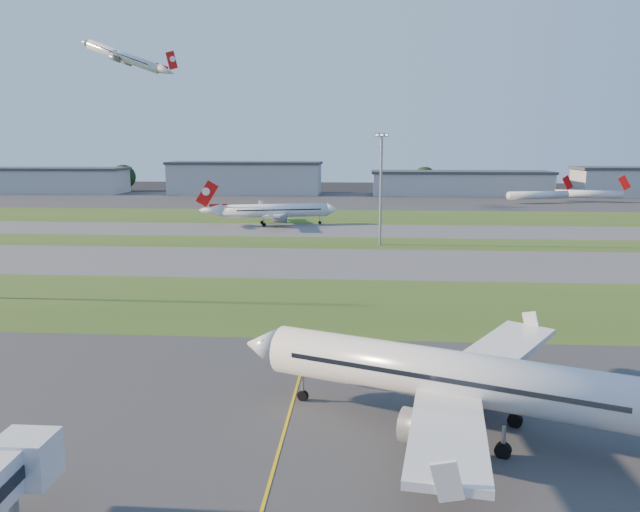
# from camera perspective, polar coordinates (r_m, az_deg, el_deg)

# --- Properties ---
(ground) EXTENTS (700.00, 700.00, 0.00)m
(ground) POSITION_cam_1_polar(r_m,az_deg,el_deg) (45.40, -11.81, -20.97)
(ground) COLOR black
(ground) RESTS_ON ground
(apron_near) EXTENTS (300.00, 70.00, 0.01)m
(apron_near) POSITION_cam_1_polar(r_m,az_deg,el_deg) (45.39, -11.81, -20.97)
(apron_near) COLOR #333335
(apron_near) RESTS_ON ground
(grass_strip_a) EXTENTS (300.00, 34.00, 0.01)m
(grass_strip_a) POSITION_cam_1_polar(r_m,az_deg,el_deg) (92.93, -3.04, -4.36)
(grass_strip_a) COLOR #334D19
(grass_strip_a) RESTS_ON ground
(taxiway_a) EXTENTS (300.00, 32.00, 0.01)m
(taxiway_a) POSITION_cam_1_polar(r_m,az_deg,el_deg) (124.96, -1.16, -0.56)
(taxiway_a) COLOR #515154
(taxiway_a) RESTS_ON ground
(grass_strip_b) EXTENTS (300.00, 18.00, 0.01)m
(grass_strip_b) POSITION_cam_1_polar(r_m,az_deg,el_deg) (149.50, -0.28, 1.22)
(grass_strip_b) COLOR #334D19
(grass_strip_b) RESTS_ON ground
(taxiway_b) EXTENTS (300.00, 26.00, 0.01)m
(taxiway_b) POSITION_cam_1_polar(r_m,az_deg,el_deg) (171.21, 0.29, 2.37)
(taxiway_b) COLOR #515154
(taxiway_b) RESTS_ON ground
(grass_strip_c) EXTENTS (300.00, 40.00, 0.01)m
(grass_strip_c) POSITION_cam_1_polar(r_m,az_deg,el_deg) (203.89, 0.92, 3.63)
(grass_strip_c) COLOR #334D19
(grass_strip_c) RESTS_ON ground
(apron_far) EXTENTS (400.00, 80.00, 0.01)m
(apron_far) POSITION_cam_1_polar(r_m,az_deg,el_deg) (263.51, 1.66, 5.12)
(apron_far) COLOR #333335
(apron_far) RESTS_ON ground
(yellow_line) EXTENTS (0.25, 60.00, 0.02)m
(yellow_line) POSITION_cam_1_polar(r_m,az_deg,el_deg) (44.41, -5.12, -21.55)
(yellow_line) COLOR gold
(yellow_line) RESTS_ON ground
(airliner_parked) EXTENTS (39.59, 33.58, 13.02)m
(airliner_parked) POSITION_cam_1_polar(r_m,az_deg,el_deg) (52.60, 13.30, -10.99)
(airliner_parked) COLOR silver
(airliner_parked) RESTS_ON ground
(airliner_taxiing) EXTENTS (37.22, 31.22, 11.84)m
(airliner_taxiing) POSITION_cam_1_polar(r_m,az_deg,el_deg) (182.09, -4.24, 4.13)
(airliner_taxiing) COLOR silver
(airliner_taxiing) RESTS_ON ground
(airliner_departing) EXTENTS (35.01, 29.73, 10.93)m
(airliner_departing) POSITION_cam_1_polar(r_m,az_deg,el_deg) (256.79, -17.44, 16.97)
(airliner_departing) COLOR silver
(mini_jet_near) EXTENTS (27.88, 10.56, 9.48)m
(mini_jet_near) POSITION_cam_1_polar(r_m,az_deg,el_deg) (265.23, 19.33, 5.29)
(mini_jet_near) COLOR silver
(mini_jet_near) RESTS_ON ground
(mini_jet_far) EXTENTS (28.33, 8.49, 9.48)m
(mini_jet_far) POSITION_cam_1_polar(r_m,az_deg,el_deg) (278.74, 23.40, 5.24)
(mini_jet_far) COLOR silver
(mini_jet_far) RESTS_ON ground
(light_mast_centre) EXTENTS (3.20, 0.70, 25.80)m
(light_mast_centre) POSITION_cam_1_polar(r_m,az_deg,el_deg) (145.53, 5.60, 6.79)
(light_mast_centre) COLOR gray
(light_mast_centre) RESTS_ON ground
(hangar_far_west) EXTENTS (91.80, 23.00, 12.20)m
(hangar_far_west) POSITION_cam_1_polar(r_m,az_deg,el_deg) (334.28, -24.89, 6.31)
(hangar_far_west) COLOR #96989D
(hangar_far_west) RESTS_ON ground
(hangar_west) EXTENTS (71.40, 23.00, 15.20)m
(hangar_west) POSITION_cam_1_polar(r_m,az_deg,el_deg) (298.04, -6.82, 7.11)
(hangar_west) COLOR #96989D
(hangar_west) RESTS_ON ground
(hangar_east) EXTENTS (81.60, 23.00, 11.20)m
(hangar_east) POSITION_cam_1_polar(r_m,az_deg,el_deg) (296.00, 12.69, 6.52)
(hangar_east) COLOR #96989D
(hangar_east) RESTS_ON ground
(tree_west) EXTENTS (12.10, 12.10, 13.20)m
(tree_west) POSITION_cam_1_polar(r_m,az_deg,el_deg) (330.74, -17.53, 6.92)
(tree_west) COLOR black
(tree_west) RESTS_ON ground
(tree_mid_west) EXTENTS (9.90, 9.90, 10.80)m
(tree_mid_west) POSITION_cam_1_polar(r_m,az_deg,el_deg) (305.36, -1.78, 6.91)
(tree_mid_west) COLOR black
(tree_mid_west) RESTS_ON ground
(tree_mid_east) EXTENTS (11.55, 11.55, 12.60)m
(tree_mid_east) POSITION_cam_1_polar(r_m,az_deg,el_deg) (308.01, 9.54, 6.98)
(tree_mid_east) COLOR black
(tree_mid_east) RESTS_ON ground
(tree_east) EXTENTS (10.45, 10.45, 11.40)m
(tree_east) POSITION_cam_1_polar(r_m,az_deg,el_deg) (321.85, 23.07, 6.33)
(tree_east) COLOR black
(tree_east) RESTS_ON ground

